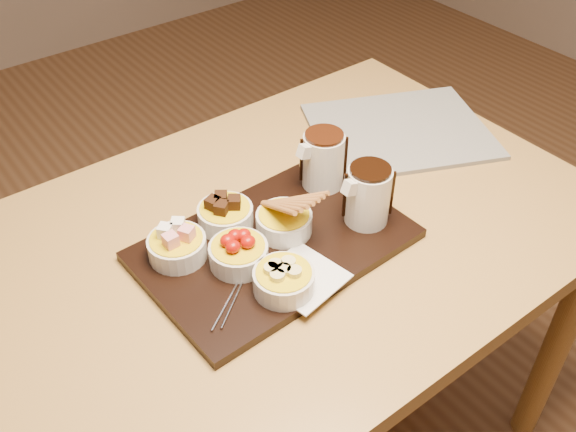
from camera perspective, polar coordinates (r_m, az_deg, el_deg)
dining_table at (r=1.24m, az=-0.59°, el=-4.60°), size 1.20×0.80×0.75m
serving_board at (r=1.13m, az=-1.21°, el=-2.56°), size 0.47×0.32×0.02m
napkin at (r=1.06m, az=1.31°, el=-5.46°), size 0.14×0.14×0.00m
bowl_marshmallows at (r=1.10m, az=-9.80°, el=-2.78°), size 0.10×0.10×0.04m
bowl_cake at (r=1.15m, az=-5.58°, el=-0.03°), size 0.10×0.10×0.04m
bowl_strawberries at (r=1.08m, az=-4.40°, el=-3.45°), size 0.10×0.10×0.04m
bowl_biscotti at (r=1.13m, az=-0.36°, el=-0.60°), size 0.10×0.10×0.04m
bowl_bananas at (r=1.03m, az=-0.38°, el=-5.80°), size 0.10×0.10×0.04m
pitcher_dark_chocolate at (r=1.14m, az=7.12°, el=1.78°), size 0.08×0.08×0.11m
pitcher_milk_chocolate at (r=1.22m, az=3.15°, el=4.92°), size 0.08×0.08×0.11m
fondue_skewers at (r=1.07m, az=-4.01°, el=-5.00°), size 0.17×0.23×0.01m
newspaper at (r=1.45m, az=9.89°, el=7.47°), size 0.47×0.43×0.01m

